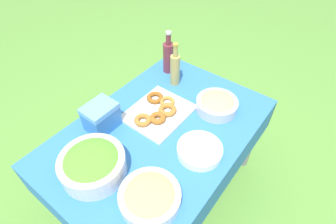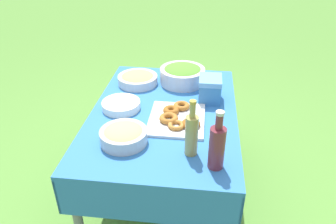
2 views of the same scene
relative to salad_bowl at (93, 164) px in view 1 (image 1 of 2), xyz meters
The scene contains 10 objects.
ground_plane 0.86m from the salad_bowl, 10.93° to the right, with size 14.00×14.00×0.00m, color #568C38.
picnic_table 0.45m from the salad_bowl, 10.93° to the right, with size 1.31×0.89×0.69m.
salad_bowl is the anchor object (origin of this frame).
pasta_bowl 0.80m from the salad_bowl, 18.22° to the right, with size 0.25×0.25×0.09m.
donut_platter 0.51m from the salad_bowl, ahead, with size 0.38×0.32×0.05m.
plate_stack 0.54m from the salad_bowl, 40.45° to the right, with size 0.24×0.24×0.05m.
olive_oil_bottle 0.82m from the salad_bowl, ahead, with size 0.07×0.07×0.31m.
wine_bottle 0.93m from the salad_bowl, 14.47° to the left, with size 0.08×0.08×0.31m.
bread_bowl 0.32m from the salad_bowl, 80.71° to the right, with size 0.28×0.28×0.08m.
cooler_box 0.31m from the salad_bowl, 39.93° to the left, with size 0.18×0.14×0.16m.
Camera 1 is at (-0.76, -0.65, 1.81)m, focal length 28.00 mm.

